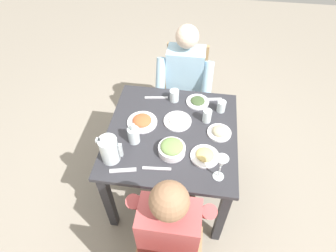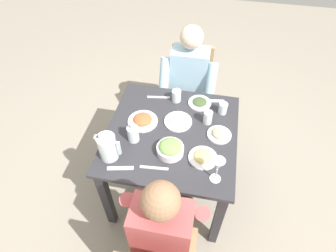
# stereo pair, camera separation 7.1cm
# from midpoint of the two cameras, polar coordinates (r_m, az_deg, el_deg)

# --- Properties ---
(ground_plane) EXTENTS (8.00, 8.00, 0.00)m
(ground_plane) POSITION_cam_midpoint_polar(r_m,az_deg,el_deg) (2.61, -0.17, -11.83)
(ground_plane) COLOR gray
(dining_table) EXTENTS (0.93, 0.93, 0.73)m
(dining_table) POSITION_cam_midpoint_polar(r_m,az_deg,el_deg) (2.10, -0.21, -3.32)
(dining_table) COLOR #2D2D33
(dining_table) RESTS_ON ground_plane
(chair_far) EXTENTS (0.40, 0.40, 0.88)m
(chair_far) POSITION_cam_midpoint_polar(r_m,az_deg,el_deg) (2.77, 2.79, 8.35)
(chair_far) COLOR tan
(chair_far) RESTS_ON ground_plane
(diner_near) EXTENTS (0.48, 0.53, 1.17)m
(diner_near) POSITION_cam_midpoint_polar(r_m,az_deg,el_deg) (1.75, -0.58, -18.87)
(diner_near) COLOR #B24C4C
(diner_near) RESTS_ON ground_plane
(diner_far) EXTENTS (0.48, 0.53, 1.17)m
(diner_far) POSITION_cam_midpoint_polar(r_m,az_deg,el_deg) (2.52, 2.40, 8.01)
(diner_far) COLOR #9EC6E0
(diner_far) RESTS_ON ground_plane
(water_pitcher) EXTENTS (0.16, 0.12, 0.19)m
(water_pitcher) POSITION_cam_midpoint_polar(r_m,az_deg,el_deg) (1.83, -12.87, -4.71)
(water_pitcher) COLOR silver
(water_pitcher) RESTS_ON dining_table
(salad_bowl) EXTENTS (0.18, 0.18, 0.09)m
(salad_bowl) POSITION_cam_midpoint_polar(r_m,az_deg,el_deg) (1.86, -0.31, -4.57)
(salad_bowl) COLOR white
(salad_bowl) RESTS_ON dining_table
(plate_dolmas) EXTENTS (0.18, 0.18, 0.04)m
(plate_dolmas) POSITION_cam_midpoint_polar(r_m,az_deg,el_deg) (2.22, 5.12, 4.98)
(plate_dolmas) COLOR white
(plate_dolmas) RESTS_ON dining_table
(plate_rice_curry) EXTENTS (0.22, 0.22, 0.05)m
(plate_rice_curry) POSITION_cam_midpoint_polar(r_m,az_deg,el_deg) (2.07, -6.25, 0.99)
(plate_rice_curry) COLOR white
(plate_rice_curry) RESTS_ON dining_table
(plate_beans) EXTENTS (0.17, 0.17, 0.05)m
(plate_beans) POSITION_cam_midpoint_polar(r_m,az_deg,el_deg) (2.01, 9.38, -1.16)
(plate_beans) COLOR white
(plate_beans) RESTS_ON dining_table
(plate_fries) EXTENTS (0.19, 0.19, 0.05)m
(plate_fries) POSITION_cam_midpoint_polar(r_m,az_deg,el_deg) (1.87, 6.40, -5.94)
(plate_fries) COLOR white
(plate_fries) RESTS_ON dining_table
(plate_yoghurt) EXTENTS (0.20, 0.20, 0.04)m
(plate_yoghurt) POSITION_cam_midpoint_polar(r_m,az_deg,el_deg) (2.07, 0.97, 1.12)
(plate_yoghurt) COLOR white
(plate_yoghurt) RESTS_ON dining_table
(water_glass_near_right) EXTENTS (0.07, 0.07, 0.10)m
(water_glass_near_right) POSITION_cam_midpoint_polar(r_m,az_deg,el_deg) (2.21, 0.37, 6.18)
(water_glass_near_right) COLOR silver
(water_glass_near_right) RESTS_ON dining_table
(water_glass_far_right) EXTENTS (0.06, 0.06, 0.10)m
(water_glass_far_right) POSITION_cam_midpoint_polar(r_m,az_deg,el_deg) (2.06, 6.94, 2.03)
(water_glass_far_right) COLOR silver
(water_glass_far_right) RESTS_ON dining_table
(water_glass_center) EXTENTS (0.06, 0.06, 0.09)m
(water_glass_center) POSITION_cam_midpoint_polar(r_m,az_deg,el_deg) (2.16, 9.82, 3.94)
(water_glass_center) COLOR silver
(water_glass_center) RESTS_ON dining_table
(wine_glass) EXTENTS (0.08, 0.08, 0.20)m
(wine_glass) POSITION_cam_midpoint_polar(r_m,az_deg,el_deg) (1.69, 9.56, -7.55)
(wine_glass) COLOR silver
(wine_glass) RESTS_ON dining_table
(oil_carafe) EXTENTS (0.08, 0.08, 0.16)m
(oil_carafe) POSITION_cam_midpoint_polar(r_m,az_deg,el_deg) (1.93, -7.99, -1.94)
(oil_carafe) COLOR silver
(oil_carafe) RESTS_ON dining_table
(fork_near) EXTENTS (0.17, 0.06, 0.01)m
(fork_near) POSITION_cam_midpoint_polar(r_m,az_deg,el_deg) (1.84, -10.23, -8.86)
(fork_near) COLOR silver
(fork_near) RESTS_ON dining_table
(knife_near) EXTENTS (0.19, 0.04, 0.01)m
(knife_near) POSITION_cam_midpoint_polar(r_m,az_deg,el_deg) (2.27, -3.30, 5.75)
(knife_near) COLOR silver
(knife_near) RESTS_ON dining_table
(fork_far) EXTENTS (0.17, 0.05, 0.01)m
(fork_far) POSITION_cam_midpoint_polar(r_m,az_deg,el_deg) (2.27, 7.80, 5.36)
(fork_far) COLOR silver
(fork_far) RESTS_ON dining_table
(knife_far) EXTENTS (0.19, 0.03, 0.01)m
(knife_far) POSITION_cam_midpoint_polar(r_m,az_deg,el_deg) (1.82, -3.42, -8.62)
(knife_far) COLOR silver
(knife_far) RESTS_ON dining_table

